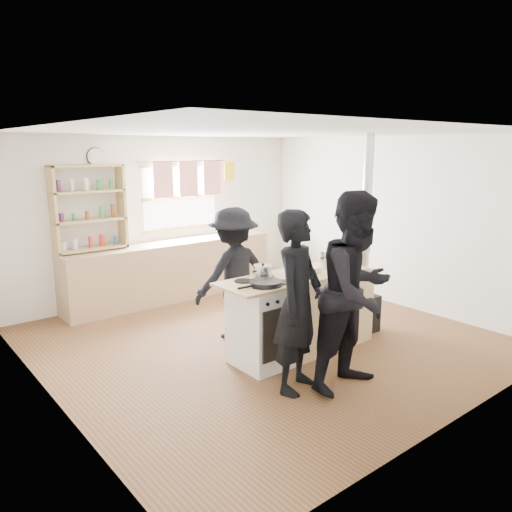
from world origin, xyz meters
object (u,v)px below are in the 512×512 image
object	(u,v)px
stockpot_stove	(263,272)
person_near_left	(298,302)
cooking_island	(303,312)
person_near_right	(357,292)
skillet_greens	(266,283)
roast_tray	(303,270)
stockpot_counter	(332,259)
bread_board	(351,260)
thermos	(229,226)
person_far	(233,274)
flue_heater	(363,282)

from	to	relation	value
stockpot_stove	person_near_left	size ratio (longest dim) A/B	0.12
cooking_island	person_near_right	distance (m)	1.11
skillet_greens	person_near_left	size ratio (longest dim) A/B	0.20
roast_tray	skillet_greens	bearing A→B (deg)	-167.30
stockpot_counter	bread_board	xyz separation A→B (m)	(0.29, -0.03, -0.05)
roast_tray	person_near_left	distance (m)	0.98
person_near_left	person_near_right	distance (m)	0.58
thermos	person_near_right	distance (m)	3.91
stockpot_stove	person_far	size ratio (longest dim) A/B	0.13
person_near_right	flue_heater	bearing A→B (deg)	33.24
flue_heater	person_near_left	size ratio (longest dim) A/B	1.41
person_near_left	person_near_right	xyz separation A→B (m)	(0.47, -0.32, 0.08)
person_far	flue_heater	bearing A→B (deg)	148.00
person_near_right	person_far	size ratio (longest dim) A/B	1.19
roast_tray	stockpot_counter	distance (m)	0.46
roast_tray	stockpot_stove	size ratio (longest dim) A/B	1.86
cooking_island	skillet_greens	distance (m)	0.83
roast_tray	person_near_right	distance (m)	1.02
bread_board	stockpot_stove	bearing A→B (deg)	173.08
stockpot_stove	flue_heater	world-z (taller)	flue_heater
bread_board	stockpot_counter	bearing A→B (deg)	173.67
cooking_island	flue_heater	xyz separation A→B (m)	(1.04, -0.02, 0.19)
skillet_greens	person_near_right	size ratio (longest dim) A/B	0.18
cooking_island	skillet_greens	xyz separation A→B (m)	(-0.66, -0.12, 0.49)
cooking_island	bread_board	size ratio (longest dim) A/B	6.26
bread_board	person_far	xyz separation A→B (m)	(-1.13, 0.88, -0.17)
thermos	stockpot_stove	bearing A→B (deg)	-118.97
cooking_island	person_near_left	distance (m)	1.04
bread_board	cooking_island	bearing A→B (deg)	177.58
flue_heater	person_far	bearing A→B (deg)	148.62
stockpot_stove	person_near_right	size ratio (longest dim) A/B	0.11
skillet_greens	person_near_left	world-z (taller)	person_near_left
cooking_island	person_far	size ratio (longest dim) A/B	1.21
skillet_greens	person_far	xyz separation A→B (m)	(0.29, 0.97, -0.14)
stockpot_counter	bread_board	world-z (taller)	stockpot_counter
roast_tray	bread_board	distance (m)	0.75
person_near_left	person_far	size ratio (longest dim) A/B	1.09
roast_tray	stockpot_counter	world-z (taller)	stockpot_counter
bread_board	person_near_right	size ratio (longest dim) A/B	0.16
person_near_left	bread_board	bearing A→B (deg)	-1.13
stockpot_counter	flue_heater	size ratio (longest dim) A/B	0.12
person_near_left	thermos	bearing A→B (deg)	40.23
thermos	roast_tray	xyz separation A→B (m)	(-0.95, -2.74, -0.08)
person_near_right	cooking_island	bearing A→B (deg)	73.43
thermos	stockpot_counter	distance (m)	2.81
person_near_left	person_near_right	size ratio (longest dim) A/B	0.91
person_far	bread_board	bearing A→B (deg)	141.58
skillet_greens	person_near_left	xyz separation A→B (m)	(-0.04, -0.52, -0.07)
person_near_left	stockpot_counter	bearing A→B (deg)	5.04
roast_tray	person_far	bearing A→B (deg)	115.03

